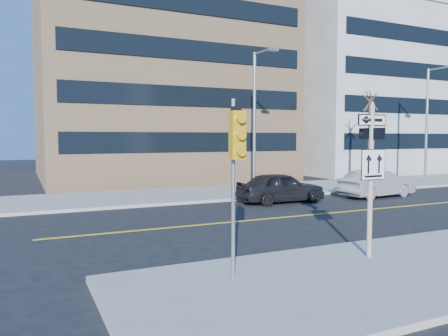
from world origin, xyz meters
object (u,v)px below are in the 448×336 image
parked_car_b (377,184)px  parked_car_a (281,187)px  street_tree_west (370,104)px  streetlight_b (430,117)px  sign_pole (371,171)px  streetlight_a (256,112)px  traffic_signal (236,150)px

parked_car_b → parked_car_a: bearing=77.7°
street_tree_west → parked_car_a: bearing=-158.2°
streetlight_b → parked_car_b: bearing=-155.9°
sign_pole → street_tree_west: (13.00, 13.81, 3.09)m
streetlight_b → parked_car_a: bearing=-167.4°
sign_pole → streetlight_a: size_ratio=0.51×
sign_pole → parked_car_a: size_ratio=0.89×
streetlight_a → street_tree_west: size_ratio=1.26×
sign_pole → traffic_signal: 4.05m
traffic_signal → streetlight_a: size_ratio=0.50×
streetlight_a → sign_pole: bearing=-106.8°
parked_car_a → streetlight_b: size_ratio=0.57×
parked_car_a → traffic_signal: bearing=143.7°
sign_pole → parked_car_a: (3.64, 10.07, -1.66)m
sign_pole → traffic_signal: (-4.00, -0.15, 0.59)m
sign_pole → parked_car_a: bearing=70.1°
streetlight_a → streetlight_b: 14.00m
parked_car_b → streetlight_a: size_ratio=0.58×
parked_car_a → streetlight_b: 15.24m
sign_pole → parked_car_a: 10.83m
sign_pole → street_tree_west: street_tree_west is taller
streetlight_a → streetlight_b: bearing=0.0°
parked_car_a → streetlight_b: streetlight_b is taller
streetlight_b → sign_pole: bearing=-143.6°
parked_car_b → street_tree_west: size_ratio=0.73×
traffic_signal → street_tree_west: size_ratio=0.63×
streetlight_b → street_tree_west: 5.09m
streetlight_a → traffic_signal: bearing=-120.8°
traffic_signal → parked_car_a: size_ratio=0.88×
parked_car_a → street_tree_west: 11.15m
traffic_signal → streetlight_a: bearing=59.2°
traffic_signal → streetlight_b: (22.00, 13.42, 1.73)m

